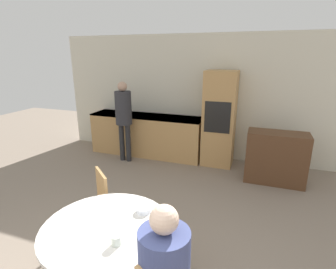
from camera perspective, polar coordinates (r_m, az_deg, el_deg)
wall_back at (r=5.68m, az=7.57°, el=7.92°), size 6.56×0.05×2.60m
kitchen_counter at (r=5.90m, az=-4.68°, el=0.03°), size 2.51×0.60×0.90m
oven_unit at (r=5.35m, az=11.13°, el=3.35°), size 0.61×0.59×1.90m
sideboard at (r=4.96m, az=22.40°, el=-4.69°), size 1.00×0.45×0.91m
dining_table at (r=2.57m, az=-12.80°, el=-23.32°), size 1.11×1.11×0.78m
chair_far_left at (r=3.25m, az=-15.62°, el=-14.54°), size 0.56×0.56×0.90m
person_standing at (r=5.44m, az=-9.64°, el=4.63°), size 0.33×0.33×1.67m
cup at (r=2.20m, az=-11.23°, el=-21.68°), size 0.08×0.08×0.08m
bowl_near at (r=2.54m, az=-5.31°, el=-15.95°), size 0.14×0.14×0.05m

